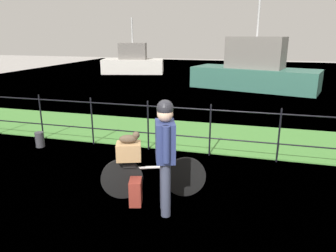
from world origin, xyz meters
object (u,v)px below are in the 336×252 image
at_px(backpack_on_paving, 136,192).
at_px(moored_boat_mid, 133,62).
at_px(bicycle_main, 153,177).
at_px(wooden_crate, 129,151).
at_px(moored_boat_near, 254,71).
at_px(terrier_dog, 130,138).
at_px(mooring_bollard, 40,140).
at_px(cyclist_person, 165,148).

bearing_deg(backpack_on_paving, moored_boat_mid, 6.03).
bearing_deg(bicycle_main, moored_boat_mid, 112.43).
height_order(wooden_crate, moored_boat_near, moored_boat_near).
distance_m(terrier_dog, mooring_bollard, 3.47).
relative_size(wooden_crate, mooring_bollard, 1.05).
distance_m(bicycle_main, terrier_dog, 0.74).
distance_m(wooden_crate, moored_boat_mid, 16.96).
bearing_deg(mooring_bollard, backpack_on_paving, -30.56).
distance_m(bicycle_main, cyclist_person, 0.81).
xyz_separation_m(mooring_bollard, moored_boat_mid, (-3.22, 14.15, 0.55)).
xyz_separation_m(wooden_crate, terrier_dog, (0.02, 0.01, 0.21)).
height_order(mooring_bollard, moored_boat_mid, moored_boat_mid).
distance_m(wooden_crate, backpack_on_paving, 0.63).
bearing_deg(terrier_dog, mooring_bollard, 150.60).
relative_size(bicycle_main, cyclist_person, 0.94).
xyz_separation_m(bicycle_main, wooden_crate, (-0.34, -0.12, 0.45)).
bearing_deg(moored_boat_near, bicycle_main, -97.28).
relative_size(cyclist_person, backpack_on_paving, 4.21).
xyz_separation_m(wooden_crate, moored_boat_near, (1.77, 11.34, 0.08)).
bearing_deg(cyclist_person, wooden_crate, 159.37).
bearing_deg(cyclist_person, backpack_on_paving, 168.72).
bearing_deg(cyclist_person, mooring_bollard, 151.83).
bearing_deg(terrier_dog, cyclist_person, -21.99).
bearing_deg(wooden_crate, moored_boat_near, 81.10).
distance_m(bicycle_main, backpack_on_paving, 0.36).
bearing_deg(mooring_bollard, terrier_dog, -29.40).
relative_size(backpack_on_paving, mooring_bollard, 1.13).
distance_m(moored_boat_near, moored_boat_mid, 9.09).
distance_m(cyclist_person, moored_boat_near, 11.64).
xyz_separation_m(bicycle_main, cyclist_person, (0.31, -0.37, 0.65)).
distance_m(bicycle_main, mooring_bollard, 3.61).
xyz_separation_m(cyclist_person, backpack_on_paving, (-0.50, 0.10, -0.80)).
xyz_separation_m(bicycle_main, mooring_bollard, (-3.26, 1.54, -0.17)).
bearing_deg(terrier_dog, moored_boat_mid, 111.29).
bearing_deg(bicycle_main, backpack_on_paving, -125.74).
height_order(terrier_dog, moored_boat_mid, moored_boat_mid).
bearing_deg(bicycle_main, wooden_crate, -160.29).
relative_size(mooring_bollard, moored_boat_near, 0.06).
relative_size(bicycle_main, backpack_on_paving, 3.95).
bearing_deg(terrier_dog, bicycle_main, 19.71).
bearing_deg(bicycle_main, moored_boat_near, 82.72).
distance_m(wooden_crate, terrier_dog, 0.21).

